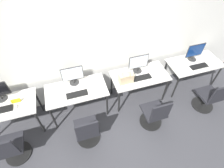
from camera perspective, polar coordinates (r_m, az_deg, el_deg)
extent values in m
plane|color=#3D3D42|center=(4.06, 0.56, -9.85)|extent=(20.00, 20.00, 0.00)
cube|color=silver|center=(3.55, -3.18, 12.89)|extent=(12.00, 0.05, 2.80)
cube|color=silver|center=(3.87, -32.39, -6.45)|extent=(1.23, 0.65, 0.02)
cylinder|color=black|center=(3.82, -22.57, -11.40)|extent=(0.04, 0.04, 0.72)
cylinder|color=black|center=(4.15, -22.80, -5.07)|extent=(0.04, 0.04, 0.72)
cylinder|color=#2D2D2D|center=(3.98, -32.23, -4.06)|extent=(0.20, 0.20, 0.01)
cylinder|color=#2D2D2D|center=(3.94, -32.55, -3.56)|extent=(0.04, 0.04, 0.10)
cube|color=black|center=(3.80, -32.63, -7.21)|extent=(0.42, 0.15, 0.02)
ellipsoid|color=silver|center=(3.70, -28.84, -6.42)|extent=(0.06, 0.09, 0.03)
cylinder|color=black|center=(4.07, -28.06, -19.35)|extent=(0.48, 0.48, 0.03)
cylinder|color=black|center=(3.91, -29.10, -18.17)|extent=(0.04, 0.04, 0.36)
cube|color=#232328|center=(3.74, -30.27, -16.81)|extent=(0.44, 0.44, 0.05)
cube|color=#232328|center=(3.45, -32.09, -17.89)|extent=(0.40, 0.04, 0.44)
cube|color=silver|center=(3.60, -11.62, -2.00)|extent=(1.23, 0.65, 0.02)
cylinder|color=black|center=(3.77, -18.59, -10.64)|extent=(0.04, 0.04, 0.72)
cylinder|color=black|center=(3.77, -1.60, -6.81)|extent=(0.04, 0.04, 0.72)
cylinder|color=black|center=(4.10, -19.19, -4.30)|extent=(0.04, 0.04, 0.72)
cylinder|color=black|center=(4.10, -3.75, -0.81)|extent=(0.04, 0.04, 0.72)
cylinder|color=#2D2D2D|center=(3.73, -12.18, 0.49)|extent=(0.20, 0.20, 0.01)
cylinder|color=#2D2D2D|center=(3.69, -12.31, 1.07)|extent=(0.04, 0.04, 0.10)
cube|color=#2D2D2D|center=(3.55, -12.83, 3.31)|extent=(0.43, 0.01, 0.32)
cube|color=silver|center=(3.55, -12.81, 3.22)|extent=(0.41, 0.01, 0.30)
cube|color=black|center=(3.50, -11.34, -3.28)|extent=(0.42, 0.15, 0.02)
ellipsoid|color=silver|center=(3.50, -6.85, -2.26)|extent=(0.06, 0.09, 0.03)
cylinder|color=black|center=(3.81, -7.65, -16.74)|extent=(0.48, 0.48, 0.03)
cylinder|color=black|center=(3.64, -7.96, -15.43)|extent=(0.04, 0.04, 0.36)
cube|color=#232328|center=(3.46, -8.32, -13.91)|extent=(0.44, 0.44, 0.05)
cube|color=#232328|center=(3.15, -8.04, -14.91)|extent=(0.40, 0.04, 0.44)
cube|color=silver|center=(3.86, 9.09, 2.72)|extent=(1.23, 0.65, 0.02)
cylinder|color=black|center=(3.81, 2.30, -5.82)|extent=(0.04, 0.04, 0.72)
cylinder|color=black|center=(4.20, 17.00, -1.88)|extent=(0.04, 0.04, 0.72)
cylinder|color=black|center=(4.14, -0.16, 0.02)|extent=(0.04, 0.04, 0.72)
cylinder|color=black|center=(4.50, 13.69, 3.19)|extent=(0.04, 0.04, 0.72)
cylinder|color=#2D2D2D|center=(3.94, 8.27, 4.36)|extent=(0.20, 0.20, 0.01)
cylinder|color=#2D2D2D|center=(3.90, 8.36, 4.94)|extent=(0.04, 0.04, 0.10)
cube|color=#2D2D2D|center=(3.77, 8.66, 7.19)|extent=(0.43, 0.01, 0.32)
cube|color=silver|center=(3.77, 8.71, 7.11)|extent=(0.41, 0.01, 0.30)
cube|color=black|center=(3.79, 9.65, 2.06)|extent=(0.42, 0.15, 0.02)
ellipsoid|color=silver|center=(3.90, 13.19, 3.10)|extent=(0.06, 0.09, 0.03)
cylinder|color=black|center=(4.04, 12.43, -11.71)|extent=(0.48, 0.48, 0.03)
cylinder|color=black|center=(3.88, 12.89, -10.25)|extent=(0.04, 0.04, 0.36)
cube|color=#232328|center=(3.71, 13.41, -8.59)|extent=(0.44, 0.44, 0.05)
cube|color=#232328|center=(3.43, 15.62, -8.94)|extent=(0.40, 0.04, 0.44)
cube|color=silver|center=(4.55, 25.42, 6.21)|extent=(1.23, 0.65, 0.02)
cylinder|color=black|center=(4.33, 20.04, -1.04)|extent=(0.04, 0.04, 0.72)
cylinder|color=black|center=(5.01, 30.80, 1.96)|extent=(0.04, 0.04, 0.72)
cylinder|color=black|center=(4.63, 16.63, 3.84)|extent=(0.04, 0.04, 0.72)
cylinder|color=black|center=(5.26, 27.28, 6.11)|extent=(0.04, 0.04, 0.72)
cylinder|color=#2D2D2D|center=(4.61, 24.62, 7.42)|extent=(0.20, 0.20, 0.01)
cylinder|color=#2D2D2D|center=(4.57, 24.84, 7.94)|extent=(0.04, 0.04, 0.10)
cube|color=#2D2D2D|center=(4.47, 25.60, 9.91)|extent=(0.43, 0.01, 0.32)
cube|color=navy|center=(4.46, 25.66, 9.84)|extent=(0.41, 0.01, 0.30)
cube|color=black|center=(4.46, 26.52, 5.22)|extent=(0.42, 0.15, 0.02)
ellipsoid|color=silver|center=(4.65, 29.31, 5.92)|extent=(0.06, 0.09, 0.03)
cylinder|color=black|center=(4.71, 27.31, -6.09)|extent=(0.48, 0.48, 0.03)
cylinder|color=black|center=(4.57, 28.13, -4.64)|extent=(0.04, 0.04, 0.36)
cube|color=#232328|center=(4.43, 29.05, -3.02)|extent=(0.44, 0.44, 0.05)
cube|color=#232328|center=(4.19, 31.84, -2.89)|extent=(0.40, 0.04, 0.44)
cube|color=tan|center=(3.59, 4.57, 1.84)|extent=(0.30, 0.14, 0.22)
torus|color=tan|center=(3.50, 4.70, 3.32)|extent=(0.18, 0.18, 0.01)
cube|color=yellow|center=(3.76, -28.88, -4.83)|extent=(0.16, 0.03, 0.08)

